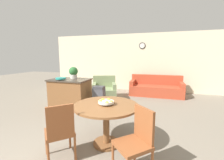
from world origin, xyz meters
name	(u,v)px	position (x,y,z in m)	size (l,w,h in m)	color
wall_back	(131,62)	(0.00, 5.81, 1.35)	(8.00, 0.09, 2.70)	beige
dining_table	(106,114)	(0.40, 1.02, 0.59)	(1.17, 1.17, 0.77)	brown
dining_chair_near_left	(60,130)	(-0.13, 0.40, 0.51)	(0.59, 0.59, 0.93)	brown
dining_chair_near_right	(137,138)	(1.03, 0.49, 0.51)	(0.59, 0.59, 0.93)	brown
fruit_bowl	(106,102)	(0.40, 1.02, 0.82)	(0.28, 0.28, 0.09)	silver
kitchen_island	(70,93)	(-1.37, 2.64, 0.46)	(1.21, 0.81, 0.92)	brown
teal_bowl	(61,78)	(-1.55, 2.43, 0.97)	(0.31, 0.31, 0.07)	teal
potted_plant	(73,72)	(-1.33, 2.81, 1.12)	(0.28, 0.28, 0.37)	beige
trash_bin	(99,98)	(-0.43, 2.74, 0.36)	(0.34, 0.26, 0.73)	#47474C
couch	(156,89)	(1.24, 5.07, 0.29)	(2.13, 0.91, 0.84)	#B24228
armchair	(104,91)	(-0.70, 3.99, 0.29)	(1.13, 1.09, 0.87)	gray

